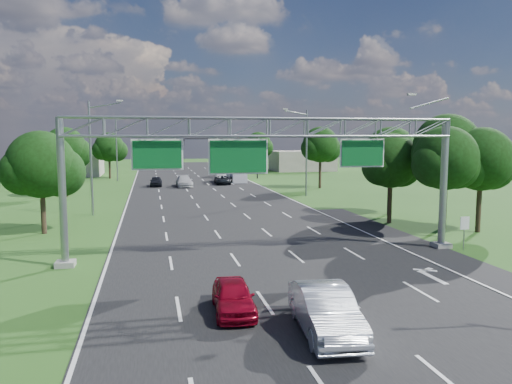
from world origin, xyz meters
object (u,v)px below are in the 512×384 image
object	(u,v)px
silver_sedan	(326,311)
regulatory_sign	(465,226)
red_coupe	(233,296)
traffic_signal	(236,147)
box_truck	(236,172)
sign_gantry	(270,138)

from	to	relation	value
silver_sedan	regulatory_sign	bearing A→B (deg)	44.51
red_coupe	silver_sedan	xyz separation A→B (m)	(2.86, -2.76, 0.17)
traffic_signal	red_coupe	distance (m)	62.97
red_coupe	box_truck	world-z (taller)	box_truck
sign_gantry	traffic_signal	bearing A→B (deg)	82.32
sign_gantry	red_coupe	world-z (taller)	sign_gantry
regulatory_sign	silver_sedan	size ratio (longest dim) A/B	0.41
regulatory_sign	silver_sedan	bearing A→B (deg)	-140.38
silver_sedan	box_truck	world-z (taller)	box_truck
traffic_signal	red_coupe	world-z (taller)	traffic_signal
regulatory_sign	silver_sedan	distance (m)	16.66
red_coupe	traffic_signal	bearing A→B (deg)	83.47
box_truck	sign_gantry	bearing A→B (deg)	-96.29
sign_gantry	box_truck	xyz separation A→B (m)	(6.33, 49.14, -5.45)
red_coupe	box_truck	xyz separation A→B (m)	(9.94, 58.01, 0.77)
traffic_signal	silver_sedan	size ratio (longest dim) A/B	2.39
silver_sedan	red_coupe	bearing A→B (deg)	140.91
silver_sedan	box_truck	size ratio (longest dim) A/B	0.64
regulatory_sign	box_truck	size ratio (longest dim) A/B	0.26
sign_gantry	regulatory_sign	bearing A→B (deg)	-4.83
sign_gantry	traffic_signal	distance (m)	53.51
traffic_signal	box_truck	size ratio (longest dim) A/B	1.54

